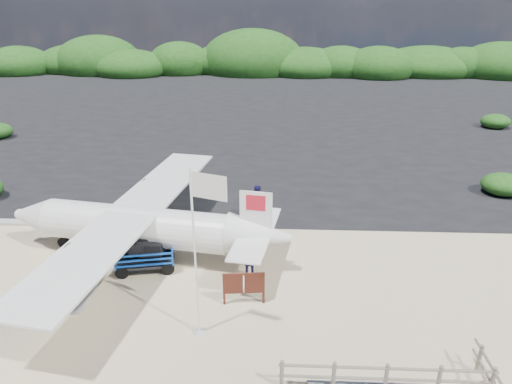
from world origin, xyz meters
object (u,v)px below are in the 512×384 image
(crew_b, at_px, (257,203))
(aircraft_large, at_px, (387,138))
(flagpole, at_px, (200,332))
(crew_c, at_px, (250,260))
(baggage_cart, at_px, (147,269))
(signboard, at_px, (244,303))
(crew_a, at_px, (124,235))

(crew_b, distance_m, aircraft_large, 18.23)
(crew_b, bearing_deg, flagpole, 57.80)
(flagpole, height_order, crew_b, flagpole)
(flagpole, xyz_separation_m, crew_c, (1.56, 3.29, 0.88))
(flagpole, bearing_deg, aircraft_large, 64.18)
(flagpole, distance_m, aircraft_large, 26.64)
(baggage_cart, bearing_deg, flagpole, -64.47)
(crew_b, height_order, aircraft_large, aircraft_large)
(signboard, relative_size, aircraft_large, 0.11)
(signboard, bearing_deg, baggage_cart, 147.76)
(baggage_cart, relative_size, aircraft_large, 0.17)
(baggage_cart, distance_m, flagpole, 4.78)
(signboard, bearing_deg, crew_b, 83.07)
(crew_c, bearing_deg, baggage_cart, -9.74)
(baggage_cart, distance_m, aircraft_large, 24.81)
(aircraft_large, bearing_deg, baggage_cart, 63.52)
(flagpole, height_order, signboard, flagpole)
(crew_a, distance_m, crew_c, 6.14)
(crew_c, bearing_deg, aircraft_large, -118.85)
(baggage_cart, height_order, flagpole, flagpole)
(crew_b, bearing_deg, aircraft_large, -145.38)
(flagpole, distance_m, crew_a, 6.86)
(baggage_cart, relative_size, flagpole, 0.43)
(crew_a, bearing_deg, crew_c, 146.28)
(crew_c, bearing_deg, crew_b, -93.19)
(flagpole, bearing_deg, crew_a, 128.28)
(crew_a, height_order, aircraft_large, aircraft_large)
(baggage_cart, distance_m, crew_b, 6.73)
(baggage_cart, distance_m, signboard, 4.79)
(crew_b, relative_size, crew_c, 1.07)
(flagpole, height_order, crew_c, flagpole)
(flagpole, xyz_separation_m, crew_b, (1.58, 8.78, 0.94))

